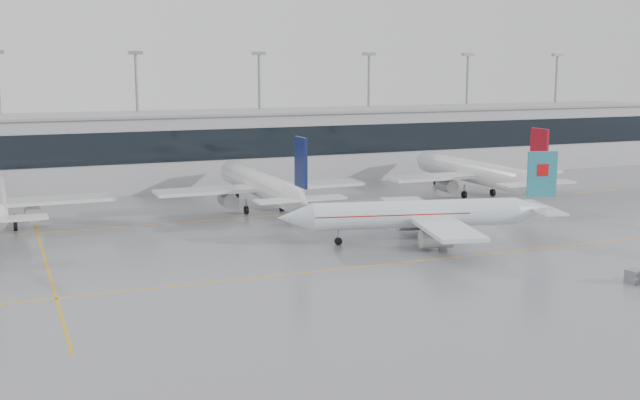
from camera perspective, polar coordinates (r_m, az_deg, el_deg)
name	(u,v)px	position (r m, az deg, el deg)	size (l,w,h in m)	color
ground	(364,266)	(82.10, 3.18, -4.74)	(320.00, 320.00, 0.00)	gray
taxi_line_main	(364,266)	(82.09, 3.18, -4.74)	(120.00, 0.25, 0.01)	orange
taxi_line_north	(270,216)	(109.30, -3.57, -1.12)	(120.00, 0.25, 0.01)	orange
taxi_line_cross	(45,260)	(89.23, -18.95, -4.09)	(0.25, 60.00, 0.01)	orange
terminal	(210,149)	(138.84, -7.85, 3.60)	(180.00, 15.00, 12.00)	#A3A3A7
terminal_glass	(221,144)	(131.42, -7.04, 3.94)	(180.00, 0.20, 5.00)	black
terminal_roof	(209,113)	(138.34, -7.91, 6.16)	(182.00, 16.00, 0.40)	gray
light_masts	(200,104)	(144.09, -8.52, 6.73)	(156.40, 1.00, 22.60)	gray
air_canada_jet	(427,215)	(93.30, 7.59, -1.03)	(33.56, 26.57, 10.32)	silver
parked_jet_c	(261,185)	(112.13, -4.20, 1.07)	(29.64, 36.96, 11.72)	silver
parked_jet_d	(475,172)	(127.26, 10.96, 1.94)	(29.64, 36.96, 11.72)	silver
gse_unit	(634,277)	(81.19, 21.41, -5.10)	(1.30, 1.21, 1.30)	slate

